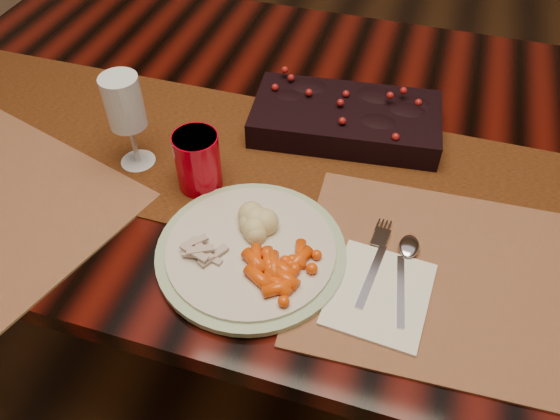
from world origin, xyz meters
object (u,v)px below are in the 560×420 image
(centerpiece, at_px, (346,115))
(napkin, at_px, (379,294))
(dining_table, at_px, (313,259))
(turkey_shreds, at_px, (204,250))
(mashed_potatoes, at_px, (255,219))
(baby_carrots, at_px, (274,266))
(placemat_main, at_px, (462,280))
(red_cup, at_px, (198,161))
(wine_glass, at_px, (129,123))
(dinner_plate, at_px, (251,251))

(centerpiece, distance_m, napkin, 0.39)
(dining_table, relative_size, turkey_shreds, 25.18)
(mashed_potatoes, bearing_deg, baby_carrots, -52.43)
(napkin, bearing_deg, placemat_main, 33.33)
(red_cup, distance_m, wine_glass, 0.14)
(placemat_main, relative_size, dinner_plate, 1.66)
(wine_glass, bearing_deg, turkey_shreds, -40.41)
(placemat_main, xyz_separation_m, dinner_plate, (-0.32, -0.05, 0.01))
(napkin, bearing_deg, centerpiece, 114.07)
(red_cup, bearing_deg, baby_carrots, -39.81)
(turkey_shreds, distance_m, wine_glass, 0.28)
(dining_table, height_order, baby_carrots, baby_carrots)
(placemat_main, xyz_separation_m, napkin, (-0.11, -0.06, 0.00))
(napkin, distance_m, red_cup, 0.37)
(placemat_main, relative_size, baby_carrots, 4.74)
(baby_carrots, bearing_deg, napkin, 4.68)
(centerpiece, xyz_separation_m, mashed_potatoes, (-0.08, -0.31, 0.00))
(placemat_main, relative_size, mashed_potatoes, 6.09)
(centerpiece, xyz_separation_m, red_cup, (-0.21, -0.22, 0.02))
(centerpiece, distance_m, placemat_main, 0.39)
(dining_table, xyz_separation_m, mashed_potatoes, (-0.04, -0.27, 0.42))
(baby_carrots, height_order, wine_glass, wine_glass)
(baby_carrots, xyz_separation_m, napkin, (0.16, 0.01, -0.02))
(napkin, height_order, wine_glass, wine_glass)
(dinner_plate, distance_m, mashed_potatoes, 0.05)
(mashed_potatoes, relative_size, red_cup, 0.76)
(napkin, relative_size, wine_glass, 0.90)
(placemat_main, distance_m, turkey_shreds, 0.39)
(centerpiece, height_order, napkin, centerpiece)
(dinner_plate, distance_m, baby_carrots, 0.06)
(napkin, bearing_deg, red_cup, 161.62)
(dining_table, height_order, mashed_potatoes, mashed_potatoes)
(baby_carrots, xyz_separation_m, wine_glass, (-0.32, 0.17, 0.06))
(centerpiece, height_order, red_cup, red_cup)
(centerpiece, bearing_deg, baby_carrots, -93.73)
(placemat_main, bearing_deg, mashed_potatoes, 178.82)
(napkin, distance_m, wine_glass, 0.51)
(dining_table, distance_m, centerpiece, 0.42)
(dinner_plate, bearing_deg, mashed_potatoes, 99.19)
(dining_table, bearing_deg, napkin, -62.76)
(wine_glass, bearing_deg, placemat_main, -9.38)
(turkey_shreds, bearing_deg, napkin, 2.93)
(centerpiece, relative_size, turkey_shreds, 4.92)
(dinner_plate, bearing_deg, red_cup, 137.80)
(placemat_main, bearing_deg, dining_table, 134.63)
(mashed_potatoes, bearing_deg, placemat_main, 1.34)
(dinner_plate, xyz_separation_m, turkey_shreds, (-0.06, -0.03, 0.01))
(red_cup, height_order, wine_glass, wine_glass)
(napkin, bearing_deg, wine_glass, 165.11)
(mashed_potatoes, xyz_separation_m, turkey_shreds, (-0.06, -0.07, -0.01))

